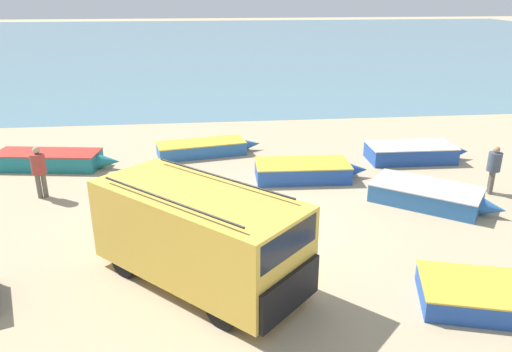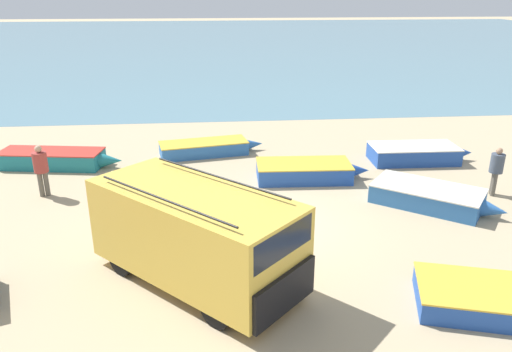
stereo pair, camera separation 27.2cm
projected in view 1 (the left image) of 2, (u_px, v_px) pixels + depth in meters
name	position (u px, v px, depth m)	size (l,w,h in m)	color
ground_plane	(266.00, 226.00, 14.50)	(200.00, 200.00, 0.00)	tan
sea_water	(213.00, 41.00, 62.78)	(120.00, 80.00, 0.01)	slate
parked_van	(199.00, 234.00, 11.36)	(5.13, 5.09, 2.39)	gold
fishing_rowboat_0	(53.00, 160.00, 19.00)	(4.79, 1.87, 0.64)	#1E757F
fishing_rowboat_1	(306.00, 171.00, 17.95)	(4.10, 1.73, 0.61)	#234CA3
fishing_rowboat_3	(430.00, 195.00, 15.85)	(3.85, 3.36, 0.61)	#2D66AD
fishing_rowboat_4	(414.00, 152.00, 19.84)	(4.10, 1.64, 0.65)	#234CA3
fishing_rowboat_5	(205.00, 148.00, 20.55)	(4.41, 1.95, 0.55)	#2D66AD
fisherman_1	(494.00, 165.00, 16.45)	(0.43, 0.43, 1.64)	#5B564C
fisherman_2	(39.00, 168.00, 16.10)	(0.46, 0.46, 1.74)	#5B564C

